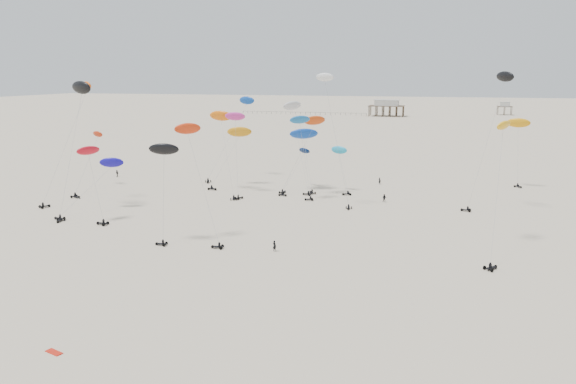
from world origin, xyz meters
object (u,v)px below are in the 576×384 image
(pavilion_main, at_px, (386,109))
(rig_4, at_px, (518,132))
(rig_0, at_px, (238,119))
(rig_9, at_px, (195,157))
(spectator_0, at_px, (274,251))
(pavilion_small, at_px, (505,109))

(pavilion_main, distance_m, rig_4, 216.27)
(rig_0, distance_m, rig_9, 54.52)
(spectator_0, bearing_deg, rig_9, 11.24)
(pavilion_main, bearing_deg, rig_0, -94.19)
(pavilion_small, bearing_deg, rig_4, -94.87)
(pavilion_small, relative_size, rig_9, 0.49)
(rig_9, bearing_deg, pavilion_small, -22.56)
(pavilion_main, distance_m, spectator_0, 271.01)
(rig_4, bearing_deg, pavilion_small, -131.70)
(rig_4, distance_m, rig_9, 78.02)
(pavilion_main, relative_size, spectator_0, 11.00)
(spectator_0, bearing_deg, rig_4, -100.19)
(rig_4, xyz_separation_m, rig_9, (-52.51, -57.71, 0.50))
(rig_0, bearing_deg, spectator_0, 96.90)
(pavilion_main, relative_size, rig_4, 1.33)
(rig_0, xyz_separation_m, rig_4, (65.29, 4.72, -1.77))
(pavilion_small, height_order, rig_4, rig_4)
(pavilion_main, xyz_separation_m, spectator_0, (10.36, -270.78, -4.22))
(pavilion_small, xyz_separation_m, rig_9, (-72.97, -298.06, 9.48))
(pavilion_main, bearing_deg, rig_9, -90.63)
(rig_0, height_order, spectator_0, rig_0)
(pavilion_small, xyz_separation_m, rig_0, (-85.75, -245.07, 10.75))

